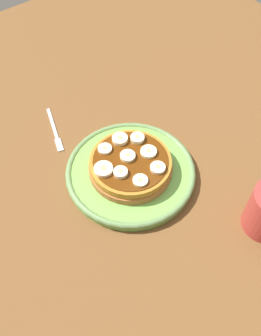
# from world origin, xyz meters

# --- Properties ---
(ground_plane) EXTENTS (1.40, 1.40, 0.03)m
(ground_plane) POSITION_xyz_m (0.00, 0.00, -0.01)
(ground_plane) COLOR brown
(plate) EXTENTS (0.25, 0.25, 0.02)m
(plate) POSITION_xyz_m (0.00, 0.00, 0.01)
(plate) COLOR #72B74C
(plate) RESTS_ON ground_plane
(pancake_stack) EXTENTS (0.16, 0.16, 0.03)m
(pancake_stack) POSITION_xyz_m (-0.00, 0.00, 0.03)
(pancake_stack) COLOR #A86234
(pancake_stack) RESTS_ON plate
(banana_slice_0) EXTENTS (0.03, 0.03, 0.01)m
(banana_slice_0) POSITION_xyz_m (-0.01, 0.00, 0.05)
(banana_slice_0) COLOR #F3F1BB
(banana_slice_0) RESTS_ON pancake_stack
(banana_slice_1) EXTENTS (0.03, 0.03, 0.01)m
(banana_slice_1) POSITION_xyz_m (0.05, -0.02, 0.05)
(banana_slice_1) COLOR #F2F1B7
(banana_slice_1) RESTS_ON pancake_stack
(banana_slice_2) EXTENTS (0.03, 0.03, 0.01)m
(banana_slice_2) POSITION_xyz_m (-0.03, 0.04, 0.05)
(banana_slice_2) COLOR beige
(banana_slice_2) RESTS_ON pancake_stack
(banana_slice_3) EXTENTS (0.03, 0.03, 0.01)m
(banana_slice_3) POSITION_xyz_m (0.01, 0.04, 0.05)
(banana_slice_3) COLOR #ECF3B9
(banana_slice_3) RESTS_ON pancake_stack
(banana_slice_4) EXTENTS (0.03, 0.03, 0.01)m
(banana_slice_4) POSITION_xyz_m (-0.05, -0.02, 0.05)
(banana_slice_4) COLOR beige
(banana_slice_4) RESTS_ON pancake_stack
(banana_slice_5) EXTENTS (0.04, 0.04, 0.01)m
(banana_slice_5) POSITION_xyz_m (-0.01, -0.05, 0.05)
(banana_slice_5) COLOR #FDE1B6
(banana_slice_5) RESTS_ON pancake_stack
(banana_slice_6) EXTENTS (0.03, 0.03, 0.01)m
(banana_slice_6) POSITION_xyz_m (0.01, -0.03, 0.05)
(banana_slice_6) COLOR #F1E9BB
(banana_slice_6) RESTS_ON pancake_stack
(banana_slice_7) EXTENTS (0.03, 0.03, 0.01)m
(banana_slice_7) POSITION_xyz_m (0.05, 0.03, 0.05)
(banana_slice_7) COLOR #EDE8BF
(banana_slice_7) RESTS_ON pancake_stack
(banana_slice_8) EXTENTS (0.03, 0.03, 0.01)m
(banana_slice_8) POSITION_xyz_m (-0.05, 0.01, 0.05)
(banana_slice_8) COLOR #F5E6B6
(banana_slice_8) RESTS_ON pancake_stack
(fork) EXTENTS (0.13, 0.05, 0.01)m
(fork) POSITION_xyz_m (-0.19, -0.06, 0.00)
(fork) COLOR silver
(fork) RESTS_ON ground_plane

